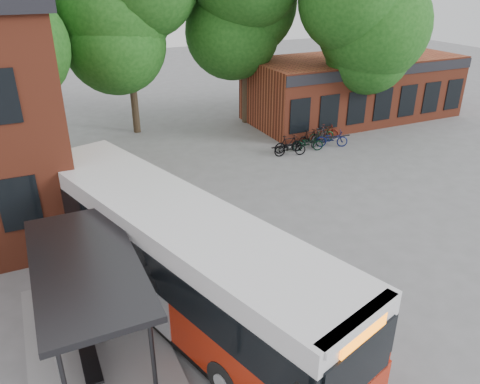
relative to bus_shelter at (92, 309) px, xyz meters
name	(u,v)px	position (x,y,z in m)	size (l,w,h in m)	color
ground	(239,287)	(4.50, 1.00, -1.45)	(100.00, 100.00, 0.00)	slate
shop_row	(353,88)	(19.50, 15.00, 0.55)	(14.00, 6.20, 4.00)	brown
bus_shelter	(92,309)	(0.00, 0.00, 0.00)	(3.60, 7.00, 2.90)	#28282B
bike_rail	(312,144)	(13.78, 11.00, -1.26)	(5.20, 0.10, 0.38)	#28282B
tree_1	(129,45)	(5.50, 18.00, 3.75)	(7.92, 7.92, 10.40)	#164713
tree_2	(246,35)	(12.50, 17.00, 4.05)	(7.92, 7.92, 11.00)	#164713
tree_3	(351,53)	(17.50, 13.00, 3.19)	(7.04, 7.04, 9.28)	#164713
city_bus	(174,256)	(2.51, 1.18, 0.17)	(2.72, 12.76, 3.24)	#AE210B
bicycle_0	(290,148)	(11.94, 10.35, -0.99)	(0.61, 1.75, 0.92)	black
bicycle_1	(288,144)	(12.10, 10.80, -0.95)	(0.47, 1.66, 1.00)	black
bicycle_2	(308,143)	(13.24, 10.60, -1.00)	(0.60, 1.71, 0.90)	black
bicycle_3	(309,137)	(13.88, 11.44, -1.01)	(0.42, 1.47, 0.89)	black
bicycle_4	(321,135)	(14.75, 11.53, -1.01)	(0.59, 1.69, 0.89)	black
bicycle_5	(320,136)	(14.31, 11.05, -0.90)	(0.51, 1.82, 1.09)	black
bicycle_6	(332,139)	(14.81, 10.58, -0.97)	(0.63, 1.82, 0.95)	#0E174F
bicycle_7	(326,131)	(15.32, 11.88, -1.00)	(0.42, 1.50, 0.90)	#4E110A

